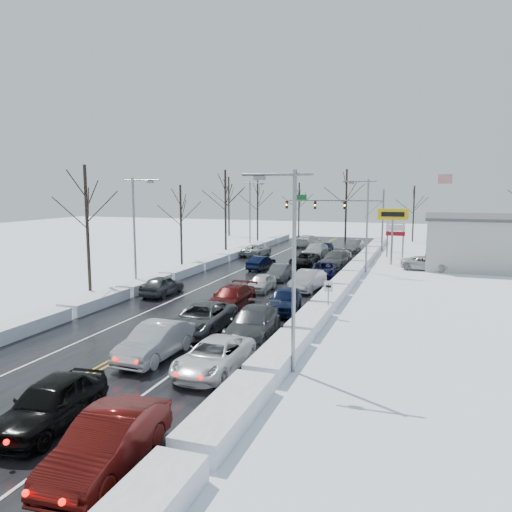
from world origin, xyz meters
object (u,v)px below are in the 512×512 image
at_px(traffic_signal_mast, 344,208).
at_px(tires_plus_sign, 393,218).
at_px(queued_car_0, 52,426).
at_px(oncoming_car_0, 261,269).
at_px(flagpole, 437,205).

xyz_separation_m(traffic_signal_mast, tires_plus_sign, (7.05, -12.00, -0.49)).
bearing_deg(queued_car_0, oncoming_car_0, 91.12).
relative_size(tires_plus_sign, oncoming_car_0, 1.43).
height_order(tires_plus_sign, flagpole, flagpole).
xyz_separation_m(tires_plus_sign, flagpole, (4.67, 14.01, 0.93)).
bearing_deg(queued_car_0, traffic_signal_mast, 83.45).
xyz_separation_m(queued_car_0, oncoming_car_0, (-3.56, 34.05, 0.00)).
distance_m(queued_car_0, oncoming_car_0, 34.23).
bearing_deg(traffic_signal_mast, oncoming_car_0, -104.68).
xyz_separation_m(flagpole, oncoming_car_0, (-16.88, -21.69, -5.93)).
bearing_deg(tires_plus_sign, flagpole, 71.56).
height_order(tires_plus_sign, queued_car_0, tires_plus_sign).
relative_size(tires_plus_sign, flagpole, 0.60).
relative_size(flagpole, oncoming_car_0, 2.38).
height_order(traffic_signal_mast, oncoming_car_0, traffic_signal_mast).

